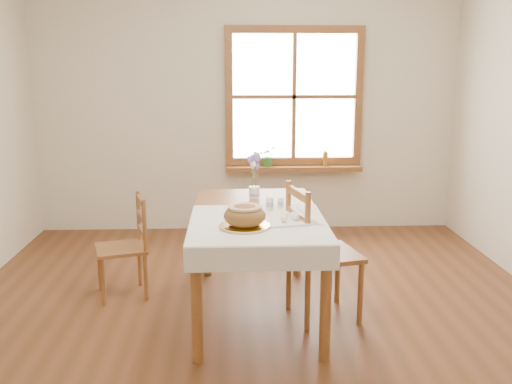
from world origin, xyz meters
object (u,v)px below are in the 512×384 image
chair_left (121,247)px  chair_right (324,252)px  flower_vase (254,193)px  bread_plate (245,226)px  dining_table (256,224)px

chair_left → chair_right: bearing=56.4°
flower_vase → bread_plate: bearing=-96.6°
chair_left → bread_plate: bearing=35.0°
chair_left → chair_right: size_ratio=0.81×
chair_left → flower_vase: 1.12m
dining_table → bread_plate: bread_plate is taller
dining_table → chair_right: bearing=-15.0°
bread_plate → chair_right: bearing=26.9°
flower_vase → chair_right: bearing=-49.2°
chair_right → flower_vase: (-0.47, 0.55, 0.31)m
chair_left → flower_vase: bearing=78.2°
chair_left → bread_plate: 1.26m
bread_plate → dining_table: bearing=77.7°
chair_right → bread_plate: 0.70m
dining_table → bread_plate: size_ratio=5.06×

